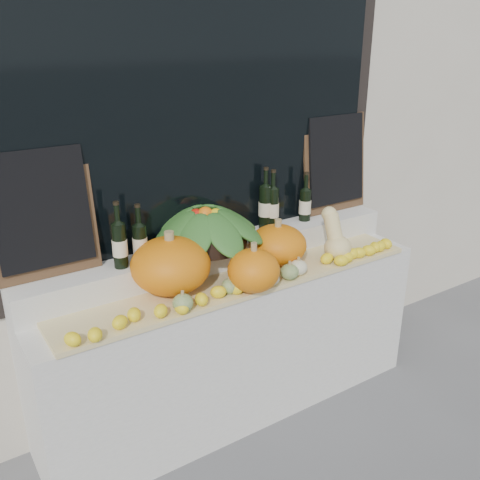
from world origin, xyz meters
The scene contains 18 objects.
storefront_facade centered at (0.00, 2.25, 2.25)m, with size 7.00×0.94×4.50m.
display_sill centered at (0.00, 1.52, 0.44)m, with size 2.30×0.55×0.88m, color silver.
rear_tier centered at (0.00, 1.68, 0.96)m, with size 2.30×0.25×0.16m, color silver.
straw_bedding centered at (0.00, 1.40, 0.89)m, with size 2.10×0.32×0.03m, color tan.
pumpkin_left centered at (-0.38, 1.50, 1.05)m, with size 0.41×0.41×0.29m, color orange.
pumpkin_right centered at (0.28, 1.49, 1.02)m, with size 0.33×0.33×0.23m, color orange.
pumpkin_center centered at (-0.03, 1.28, 1.02)m, with size 0.27×0.27×0.22m, color orange.
butternut_squash centered at (0.61, 1.37, 1.03)m, with size 0.16×0.21×0.30m.
decorative_gourds centered at (0.05, 1.29, 0.96)m, with size 1.15×0.15×0.17m.
lemon_heap centered at (0.00, 1.29, 0.94)m, with size 2.20×0.16×0.06m, color yellow, non-canonical shape.
produce_bowl centered at (-0.09, 1.66, 1.15)m, with size 0.69×0.69×0.23m.
wine_bottle_far_left centered at (-0.59, 1.64, 1.16)m, with size 0.08×0.08×0.35m.
wine_bottle_near_left centered at (-0.48, 1.66, 1.14)m, with size 0.08×0.08×0.31m.
wine_bottle_tall centered at (0.35, 1.71, 1.17)m, with size 0.08×0.08×0.37m.
wine_bottle_near_right centered at (0.39, 1.69, 1.17)m, with size 0.08×0.08×0.36m.
wine_bottle_far_right centered at (0.64, 1.68, 1.14)m, with size 0.08×0.08×0.31m.
chalkboard_left centered at (-0.92, 1.74, 1.36)m, with size 0.50×0.10×0.62m.
chalkboard_right centered at (0.92, 1.74, 1.36)m, with size 0.50×0.10×0.62m.
Camera 1 is at (-1.43, -0.75, 2.17)m, focal length 40.00 mm.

